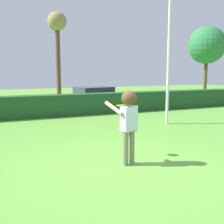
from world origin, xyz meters
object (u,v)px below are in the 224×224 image
(lamppost, at_px, (169,32))
(parked_car_silver, at_px, (94,96))
(frisbee, at_px, (121,105))
(bare_elm_tree, at_px, (57,29))
(person, at_px, (129,117))
(birch_tree, at_px, (207,45))

(lamppost, xyz_separation_m, parked_car_silver, (-0.90, 6.67, -3.13))
(frisbee, xyz_separation_m, parked_car_silver, (2.81, 9.90, -0.67))
(bare_elm_tree, bearing_deg, frisbee, -96.97)
(person, height_order, birch_tree, birch_tree)
(lamppost, height_order, birch_tree, lamppost)
(parked_car_silver, bearing_deg, lamppost, -82.33)
(lamppost, relative_size, bare_elm_tree, 1.01)
(person, xyz_separation_m, birch_tree, (13.39, 12.18, 3.15))
(birch_tree, bearing_deg, bare_elm_tree, 157.68)
(lamppost, height_order, bare_elm_tree, lamppost)
(person, bearing_deg, birch_tree, 42.28)
(birch_tree, relative_size, bare_elm_tree, 0.85)
(frisbee, xyz_separation_m, bare_elm_tree, (1.97, 16.12, 4.23))
(lamppost, bearing_deg, birch_tree, 40.85)
(parked_car_silver, xyz_separation_m, bare_elm_tree, (-0.84, 6.22, 4.90))
(lamppost, bearing_deg, bare_elm_tree, 97.66)
(lamppost, distance_m, bare_elm_tree, 13.13)
(person, relative_size, birch_tree, 0.31)
(parked_car_silver, relative_size, birch_tree, 0.76)
(frisbee, height_order, birch_tree, birch_tree)
(person, bearing_deg, parked_car_silver, 74.47)
(person, distance_m, birch_tree, 18.37)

